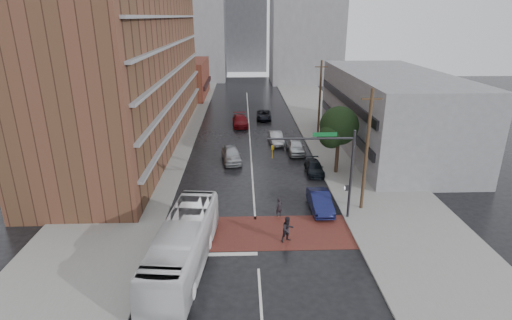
{
  "coord_description": "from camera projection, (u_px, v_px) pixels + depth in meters",
  "views": [
    {
      "loc": [
        -0.88,
        -25.34,
        15.05
      ],
      "look_at": [
        0.2,
        6.58,
        3.5
      ],
      "focal_mm": 28.0,
      "sensor_mm": 36.0,
      "label": 1
    }
  ],
  "objects": [
    {
      "name": "signal_mast",
      "position": [
        333.0,
        162.0,
        29.89
      ],
      "size": [
        6.5,
        0.3,
        7.2
      ],
      "color": "#2D2D33",
      "rests_on": "ground"
    },
    {
      "name": "suv_travel",
      "position": [
        264.0,
        115.0,
        61.47
      ],
      "size": [
        2.4,
        4.89,
        1.34
      ],
      "primitive_type": "imported",
      "rotation": [
        0.0,
        0.0,
        -0.04
      ],
      "color": "black",
      "rests_on": "ground"
    },
    {
      "name": "car_travel_c",
      "position": [
        240.0,
        121.0,
        57.77
      ],
      "size": [
        2.52,
        5.46,
        1.55
      ],
      "primitive_type": "imported",
      "rotation": [
        0.0,
        0.0,
        0.07
      ],
      "color": "maroon",
      "rests_on": "ground"
    },
    {
      "name": "sidewalk_east",
      "position": [
        336.0,
        136.0,
        52.8
      ],
      "size": [
        9.0,
        90.0,
        0.15
      ],
      "primitive_type": "cube",
      "color": "gray",
      "rests_on": "ground"
    },
    {
      "name": "car_travel_a",
      "position": [
        231.0,
        155.0,
        43.46
      ],
      "size": [
        2.54,
        5.05,
        1.65
      ],
      "primitive_type": "imported",
      "rotation": [
        0.0,
        0.0,
        0.12
      ],
      "color": "#A6A9AE",
      "rests_on": "ground"
    },
    {
      "name": "apartment_block",
      "position": [
        129.0,
        26.0,
        46.31
      ],
      "size": [
        10.0,
        44.0,
        28.0
      ],
      "primitive_type": "cube",
      "color": "brown",
      "rests_on": "ground"
    },
    {
      "name": "transit_bus",
      "position": [
        183.0,
        245.0,
        24.91
      ],
      "size": [
        3.78,
        11.53,
        3.15
      ],
      "primitive_type": "imported",
      "rotation": [
        0.0,
        0.0,
        -0.1
      ],
      "color": "silver",
      "rests_on": "ground"
    },
    {
      "name": "utility_pole_near",
      "position": [
        367.0,
        150.0,
        31.25
      ],
      "size": [
        1.6,
        0.26,
        10.0
      ],
      "color": "#473321",
      "rests_on": "ground"
    },
    {
      "name": "car_parked_mid",
      "position": [
        314.0,
        168.0,
        40.39
      ],
      "size": [
        1.73,
        4.11,
        1.18
      ],
      "primitive_type": "imported",
      "rotation": [
        0.0,
        0.0,
        -0.02
      ],
      "color": "black",
      "rests_on": "ground"
    },
    {
      "name": "pedestrian_a",
      "position": [
        279.0,
        207.0,
        31.57
      ],
      "size": [
        0.68,
        0.59,
        1.58
      ],
      "primitive_type": "imported",
      "rotation": [
        0.0,
        0.0,
        0.43
      ],
      "color": "black",
      "rests_on": "ground"
    },
    {
      "name": "crosswalk",
      "position": [
        256.0,
        232.0,
        29.43
      ],
      "size": [
        14.0,
        5.0,
        0.02
      ],
      "primitive_type": "cube",
      "color": "maroon",
      "rests_on": "ground"
    },
    {
      "name": "pedestrian_b",
      "position": [
        288.0,
        229.0,
        27.99
      ],
      "size": [
        1.14,
        1.04,
        1.91
      ],
      "primitive_type": "imported",
      "rotation": [
        0.0,
        0.0,
        0.43
      ],
      "color": "black",
      "rests_on": "ground"
    },
    {
      "name": "building_east",
      "position": [
        391.0,
        112.0,
        46.75
      ],
      "size": [
        11.0,
        26.0,
        9.0
      ],
      "primitive_type": "cube",
      "color": "gray",
      "rests_on": "ground"
    },
    {
      "name": "distant_tower_center",
      "position": [
        245.0,
        27.0,
        114.17
      ],
      "size": [
        12.0,
        10.0,
        24.0
      ],
      "primitive_type": "cube",
      "color": "gray",
      "rests_on": "ground"
    },
    {
      "name": "ground",
      "position": [
        256.0,
        236.0,
        28.96
      ],
      "size": [
        160.0,
        160.0,
        0.0
      ],
      "primitive_type": "plane",
      "color": "black",
      "rests_on": "ground"
    },
    {
      "name": "car_parked_near",
      "position": [
        320.0,
        201.0,
        32.64
      ],
      "size": [
        1.69,
        4.61,
        1.51
      ],
      "primitive_type": "imported",
      "rotation": [
        0.0,
        0.0,
        0.02
      ],
      "color": "#131743",
      "rests_on": "ground"
    },
    {
      "name": "street_tree",
      "position": [
        339.0,
        128.0,
        38.93
      ],
      "size": [
        4.2,
        4.1,
        6.9
      ],
      "color": "#332319",
      "rests_on": "ground"
    },
    {
      "name": "storefront_west",
      "position": [
        186.0,
        79.0,
        78.14
      ],
      "size": [
        8.0,
        16.0,
        7.0
      ],
      "primitive_type": "cube",
      "color": "maroon",
      "rests_on": "ground"
    },
    {
      "name": "distant_tower_west",
      "position": [
        187.0,
        12.0,
        96.38
      ],
      "size": [
        18.0,
        16.0,
        32.0
      ],
      "primitive_type": "cube",
      "color": "gray",
      "rests_on": "ground"
    },
    {
      "name": "car_parked_far",
      "position": [
        295.0,
        146.0,
        46.31
      ],
      "size": [
        2.05,
        4.81,
        1.62
      ],
      "primitive_type": "imported",
      "rotation": [
        0.0,
        0.0,
        0.03
      ],
      "color": "#B4B8BC",
      "rests_on": "ground"
    },
    {
      "name": "sidewalk_west",
      "position": [
        162.0,
        138.0,
        52.07
      ],
      "size": [
        9.0,
        90.0,
        0.15
      ],
      "primitive_type": "cube",
      "color": "gray",
      "rests_on": "ground"
    },
    {
      "name": "distant_tower_east",
      "position": [
        307.0,
        2.0,
        90.95
      ],
      "size": [
        16.0,
        14.0,
        36.0
      ],
      "primitive_type": "cube",
      "color": "gray",
      "rests_on": "ground"
    },
    {
      "name": "car_travel_b",
      "position": [
        276.0,
        138.0,
        49.68
      ],
      "size": [
        1.85,
        4.53,
        1.46
      ],
      "primitive_type": "imported",
      "rotation": [
        0.0,
        0.0,
        0.07
      ],
      "color": "#ACAFB4",
      "rests_on": "ground"
    },
    {
      "name": "utility_pole_far",
      "position": [
        320.0,
        100.0,
        50.05
      ],
      "size": [
        1.6,
        0.26,
        10.0
      ],
      "color": "#473321",
      "rests_on": "ground"
    }
  ]
}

